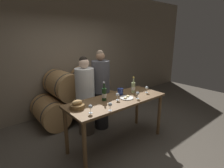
{
  "coord_description": "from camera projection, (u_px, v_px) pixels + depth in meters",
  "views": [
    {
      "loc": [
        -1.95,
        -2.23,
        1.98
      ],
      "look_at": [
        0.0,
        0.15,
        1.14
      ],
      "focal_mm": 28.0,
      "sensor_mm": 36.0,
      "label": 1
    }
  ],
  "objects": [
    {
      "name": "wine_bottle_white",
      "position": [
        133.0,
        87.0,
        3.48
      ],
      "size": [
        0.08,
        0.08,
        0.32
      ],
      "color": "#ADBC7F",
      "rests_on": "tasting_table"
    },
    {
      "name": "wine_bottle_red",
      "position": [
        104.0,
        94.0,
        3.04
      ],
      "size": [
        0.08,
        0.08,
        0.34
      ],
      "color": "#193819",
      "rests_on": "tasting_table"
    },
    {
      "name": "tasting_table",
      "position": [
        117.0,
        105.0,
        3.17
      ],
      "size": [
        1.87,
        0.73,
        0.89
      ],
      "color": "brown",
      "rests_on": "ground_plane"
    },
    {
      "name": "barrel_stack",
      "position": [
        78.0,
        96.0,
        4.35
      ],
      "size": [
        2.06,
        0.94,
        1.22
      ],
      "color": "tan",
      "rests_on": "ground_plane"
    },
    {
      "name": "person_left",
      "position": [
        85.0,
        96.0,
        3.51
      ],
      "size": [
        0.38,
        0.38,
        1.62
      ],
      "color": "#4C4238",
      "rests_on": "ground_plane"
    },
    {
      "name": "cheese_plate",
      "position": [
        127.0,
        98.0,
        3.18
      ],
      "size": [
        0.25,
        0.25,
        0.04
      ],
      "color": "white",
      "rests_on": "tasting_table"
    },
    {
      "name": "wine_glass_far_right",
      "position": [
        147.0,
        88.0,
        3.47
      ],
      "size": [
        0.06,
        0.06,
        0.13
      ],
      "color": "white",
      "rests_on": "tasting_table"
    },
    {
      "name": "wine_glass_left",
      "position": [
        110.0,
        105.0,
        2.63
      ],
      "size": [
        0.06,
        0.06,
        0.13
      ],
      "color": "white",
      "rests_on": "tasting_table"
    },
    {
      "name": "wine_glass_center",
      "position": [
        118.0,
        95.0,
        3.07
      ],
      "size": [
        0.06,
        0.06,
        0.13
      ],
      "color": "white",
      "rests_on": "tasting_table"
    },
    {
      "name": "ground_plane",
      "position": [
        117.0,
        143.0,
        3.37
      ],
      "size": [
        10.0,
        10.0,
        0.0
      ],
      "primitive_type": "plane",
      "color": "#564F44"
    },
    {
      "name": "stone_wall_back",
      "position": [
        64.0,
        52.0,
        4.51
      ],
      "size": [
        10.0,
        0.12,
        3.2
      ],
      "color": "gray",
      "rests_on": "ground_plane"
    },
    {
      "name": "person_right",
      "position": [
        101.0,
        90.0,
        3.74
      ],
      "size": [
        0.38,
        0.38,
        1.72
      ],
      "color": "#232326",
      "rests_on": "ground_plane"
    },
    {
      "name": "bread_basket",
      "position": [
        77.0,
        105.0,
        2.72
      ],
      "size": [
        0.23,
        0.23,
        0.14
      ],
      "color": "olive",
      "rests_on": "tasting_table"
    },
    {
      "name": "wine_glass_right",
      "position": [
        138.0,
        94.0,
        3.14
      ],
      "size": [
        0.06,
        0.06,
        0.13
      ],
      "color": "white",
      "rests_on": "tasting_table"
    },
    {
      "name": "blue_crock",
      "position": [
        120.0,
        91.0,
        3.35
      ],
      "size": [
        0.12,
        0.12,
        0.13
      ],
      "color": "navy",
      "rests_on": "tasting_table"
    },
    {
      "name": "wine_glass_far_left",
      "position": [
        90.0,
        107.0,
        2.54
      ],
      "size": [
        0.06,
        0.06,
        0.13
      ],
      "color": "white",
      "rests_on": "tasting_table"
    }
  ]
}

